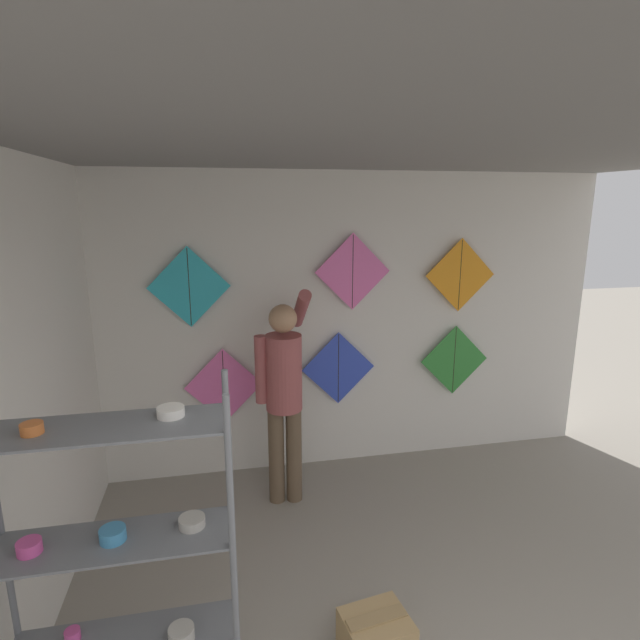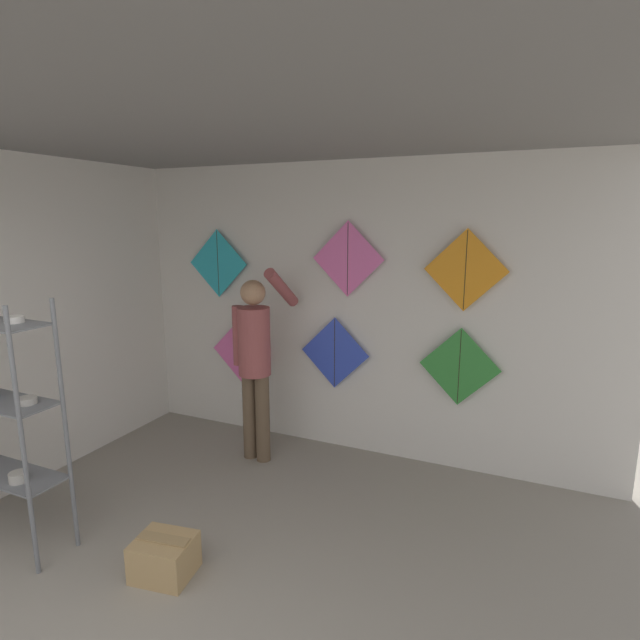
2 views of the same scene
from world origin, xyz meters
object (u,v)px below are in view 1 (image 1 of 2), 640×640
(shelf_rack, at_px, (119,551))
(kite_4, at_px, (353,272))
(kite_1, at_px, (338,368))
(shopkeeper, at_px, (284,386))
(kite_2, at_px, (454,360))
(kite_0, at_px, (224,389))
(cardboard_box, at_px, (376,637))
(kite_3, at_px, (189,287))
(kite_5, at_px, (460,275))

(shelf_rack, relative_size, kite_4, 2.51)
(kite_1, bearing_deg, shopkeeper, -139.06)
(kite_2, bearing_deg, kite_0, -179.98)
(kite_0, relative_size, kite_4, 1.29)
(cardboard_box, bearing_deg, shopkeeper, 99.98)
(cardboard_box, xyz_separation_m, kite_3, (-1.03, 2.16, 1.68))
(cardboard_box, distance_m, kite_3, 2.92)
(cardboard_box, xyz_separation_m, kite_5, (1.49, 2.16, 1.71))
(cardboard_box, xyz_separation_m, kite_2, (1.48, 2.16, 0.86))
(cardboard_box, distance_m, kite_5, 3.13)
(kite_1, relative_size, kite_5, 1.00)
(shelf_rack, bearing_deg, kite_0, 78.14)
(cardboard_box, distance_m, kite_2, 2.76)
(cardboard_box, bearing_deg, kite_2, 55.48)
(kite_1, distance_m, kite_3, 1.56)
(kite_0, bearing_deg, shopkeeper, -46.42)
(cardboard_box, xyz_separation_m, kite_1, (0.30, 2.16, 0.86))
(kite_0, distance_m, kite_3, 0.98)
(shelf_rack, bearing_deg, shopkeeper, 61.82)
(cardboard_box, xyz_separation_m, kite_0, (-0.78, 2.16, 0.73))
(shopkeeper, bearing_deg, kite_3, 149.83)
(kite_2, relative_size, kite_4, 1.00)
(shelf_rack, distance_m, cardboard_box, 1.55)
(kite_2, height_order, kite_4, kite_4)
(shelf_rack, bearing_deg, cardboard_box, 7.56)
(kite_2, relative_size, kite_5, 1.00)
(kite_2, bearing_deg, shopkeeper, -163.96)
(kite_0, bearing_deg, shelf_rack, -101.86)
(kite_5, bearing_deg, shopkeeper, -164.01)
(shelf_rack, height_order, kite_0, shelf_rack)
(kite_5, bearing_deg, kite_4, 180.00)
(kite_5, bearing_deg, kite_2, 180.00)
(shopkeeper, distance_m, kite_5, 2.02)
(cardboard_box, bearing_deg, kite_5, 55.39)
(shelf_rack, distance_m, kite_3, 2.47)
(cardboard_box, bearing_deg, shelf_rack, -172.44)
(kite_2, xyz_separation_m, kite_4, (-1.06, 0.00, 0.91))
(shopkeeper, distance_m, kite_0, 0.73)
(shopkeeper, relative_size, kite_1, 2.61)
(cardboard_box, relative_size, kite_3, 0.58)
(kite_4, bearing_deg, kite_0, -179.97)
(kite_2, bearing_deg, kite_1, 180.00)
(kite_3, xyz_separation_m, kite_4, (1.45, 0.00, 0.09))
(shopkeeper, relative_size, kite_5, 2.61)
(kite_2, bearing_deg, cardboard_box, -124.52)
(kite_3, bearing_deg, shelf_rack, -95.75)
(shopkeeper, relative_size, kite_0, 2.02)
(cardboard_box, height_order, kite_2, kite_2)
(shelf_rack, height_order, shopkeeper, shopkeeper)
(kite_4, xyz_separation_m, kite_5, (1.07, 0.00, -0.06))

